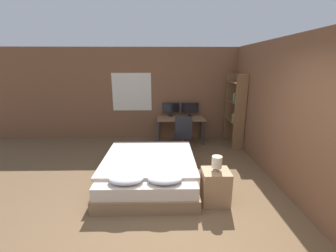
% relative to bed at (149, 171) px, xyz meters
% --- Properties ---
extents(ground_plane, '(20.00, 20.00, 0.00)m').
position_rel_bed_xyz_m(ground_plane, '(0.61, -1.36, -0.24)').
color(ground_plane, brown).
extents(wall_back, '(12.00, 0.08, 2.70)m').
position_rel_bed_xyz_m(wall_back, '(0.60, 2.79, 1.11)').
color(wall_back, brown).
rests_on(wall_back, ground_plane).
extents(wall_side_right, '(0.06, 12.00, 2.70)m').
position_rel_bed_xyz_m(wall_side_right, '(2.46, 0.14, 1.11)').
color(wall_side_right, brown).
rests_on(wall_side_right, ground_plane).
extents(bed, '(1.74, 2.05, 0.56)m').
position_rel_bed_xyz_m(bed, '(0.00, 0.00, 0.00)').
color(bed, '#846647').
rests_on(bed, ground_plane).
extents(nightstand, '(0.44, 0.39, 0.57)m').
position_rel_bed_xyz_m(nightstand, '(1.13, -0.68, 0.04)').
color(nightstand, '#997551').
rests_on(nightstand, ground_plane).
extents(bedside_lamp, '(0.16, 0.16, 0.25)m').
position_rel_bed_xyz_m(bedside_lamp, '(1.13, -0.68, 0.48)').
color(bedside_lamp, gray).
rests_on(bedside_lamp, nightstand).
extents(desk, '(1.36, 0.69, 0.72)m').
position_rel_bed_xyz_m(desk, '(0.78, 2.38, 0.39)').
color(desk, '#846042').
rests_on(desk, ground_plane).
extents(monitor_left, '(0.51, 0.16, 0.40)m').
position_rel_bed_xyz_m(monitor_left, '(0.50, 2.62, 0.71)').
color(monitor_left, black).
rests_on(monitor_left, desk).
extents(monitor_right, '(0.51, 0.16, 0.40)m').
position_rel_bed_xyz_m(monitor_right, '(1.07, 2.62, 0.71)').
color(monitor_right, black).
rests_on(monitor_right, desk).
extents(keyboard, '(0.36, 0.13, 0.02)m').
position_rel_bed_xyz_m(keyboard, '(0.78, 2.14, 0.49)').
color(keyboard, black).
rests_on(keyboard, desk).
extents(computer_mouse, '(0.07, 0.05, 0.04)m').
position_rel_bed_xyz_m(computer_mouse, '(1.05, 2.14, 0.50)').
color(computer_mouse, black).
rests_on(computer_mouse, desk).
extents(office_chair, '(0.52, 0.52, 0.98)m').
position_rel_bed_xyz_m(office_chair, '(0.78, 1.57, 0.15)').
color(office_chair, black).
rests_on(office_chair, ground_plane).
extents(bookshelf, '(0.30, 0.91, 1.98)m').
position_rel_bed_xyz_m(bookshelf, '(2.27, 2.05, 0.84)').
color(bookshelf, brown).
rests_on(bookshelf, ground_plane).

